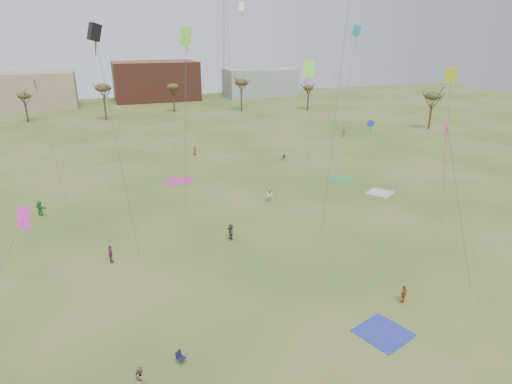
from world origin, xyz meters
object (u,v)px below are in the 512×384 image
object	(u,v)px
camp_chair_left	(181,360)
spectator_fore_a	(404,294)
radio_tower	(225,37)
camp_chair_right	(283,159)

from	to	relation	value
camp_chair_left	spectator_fore_a	bearing A→B (deg)	-36.04
radio_tower	camp_chair_left	bearing A→B (deg)	-107.62
camp_chair_left	radio_tower	bearing A→B (deg)	33.81
camp_chair_left	radio_tower	distance (m)	135.58
camp_chair_left	camp_chair_right	size ratio (longest dim) A/B	1.00
camp_chair_right	camp_chair_left	bearing A→B (deg)	-49.61
spectator_fore_a	camp_chair_left	distance (m)	18.04
spectator_fore_a	camp_chair_right	xyz separation A→B (m)	(7.55, 41.71, -0.52)
camp_chair_left	radio_tower	world-z (taller)	radio_tower
camp_chair_left	radio_tower	xyz separation A→B (m)	(40.63, 127.95, 18.95)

